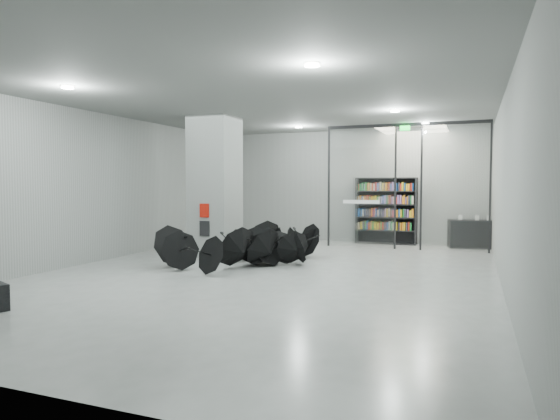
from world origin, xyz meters
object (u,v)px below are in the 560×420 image
at_px(column, 215,187).
at_px(umbrella_cluster, 259,252).
at_px(bookshelf, 386,211).
at_px(shop_counter, 473,234).

relative_size(column, umbrella_cluster, 0.87).
height_order(bookshelf, shop_counter, bookshelf).
bearing_deg(bookshelf, shop_counter, -4.69).
bearing_deg(column, shop_counter, 33.56).
bearing_deg(column, umbrella_cluster, -25.15).
height_order(bookshelf, umbrella_cluster, bookshelf).
xyz_separation_m(column, bookshelf, (4.11, 4.75, -0.85)).
relative_size(bookshelf, umbrella_cluster, 0.50).
distance_m(column, shop_counter, 8.48).
bearing_deg(umbrella_cluster, column, 154.85).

